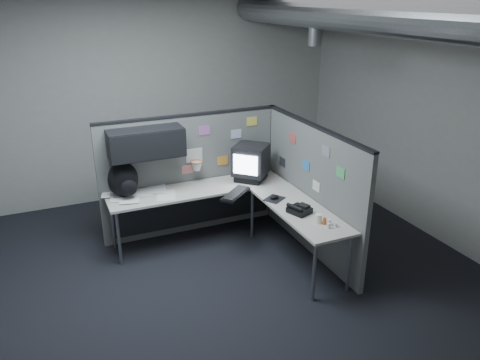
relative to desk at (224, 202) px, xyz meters
name	(u,v)px	position (x,y,z in m)	size (l,w,h in m)	color
room	(284,91)	(0.41, -0.70, 1.48)	(5.62, 5.62, 3.22)	black
partition_back	(180,164)	(-0.40, 0.53, 0.38)	(2.44, 0.42, 1.63)	slate
partition_right	(311,189)	(0.95, -0.49, 0.21)	(0.07, 2.23, 1.63)	slate
desk	(224,202)	(0.00, 0.00, 0.00)	(2.31, 2.11, 0.73)	beige
monitor	(251,162)	(0.50, 0.30, 0.36)	(0.59, 0.59, 0.47)	black
keyboard	(236,194)	(0.10, -0.12, 0.14)	(0.49, 0.46, 0.04)	black
mouse	(274,198)	(0.49, -0.41, 0.13)	(0.30, 0.29, 0.05)	black
phone	(299,209)	(0.57, -0.86, 0.16)	(0.28, 0.29, 0.11)	black
bottles	(329,223)	(0.70, -1.27, 0.15)	(0.13, 0.14, 0.07)	silver
cup	(318,219)	(0.63, -1.16, 0.17)	(0.07, 0.07, 0.10)	white
papers	(138,194)	(-1.00, 0.39, 0.13)	(0.90, 0.70, 0.02)	white
backpack	(124,180)	(-1.16, 0.38, 0.34)	(0.39, 0.37, 0.45)	black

